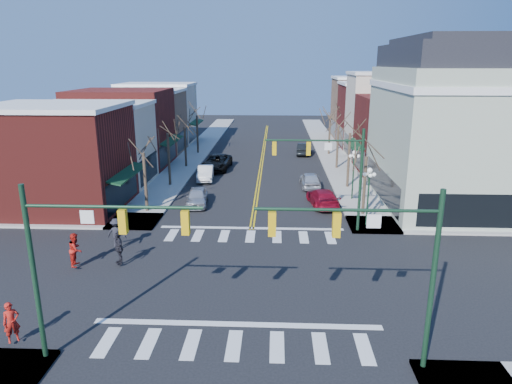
# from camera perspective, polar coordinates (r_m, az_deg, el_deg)

# --- Properties ---
(ground) EXTENTS (160.00, 160.00, 0.00)m
(ground) POSITION_cam_1_polar(r_m,az_deg,el_deg) (25.42, -1.49, -10.68)
(ground) COLOR black
(ground) RESTS_ON ground
(sidewalk_left) EXTENTS (3.50, 70.00, 0.15)m
(sidewalk_left) POSITION_cam_1_polar(r_m,az_deg,el_deg) (45.35, -10.82, 1.18)
(sidewalk_left) COLOR #9E9B93
(sidewalk_left) RESTS_ON ground
(sidewalk_right) EXTENTS (3.50, 70.00, 0.15)m
(sidewalk_right) POSITION_cam_1_polar(r_m,az_deg,el_deg) (44.71, 11.58, 0.93)
(sidewalk_right) COLOR #9E9B93
(sidewalk_right) RESTS_ON ground
(bldg_left_brick_a) EXTENTS (10.00, 8.50, 8.00)m
(bldg_left_brick_a) POSITION_cam_1_polar(r_m,az_deg,el_deg) (39.16, -23.56, 3.71)
(bldg_left_brick_a) COLOR maroon
(bldg_left_brick_a) RESTS_ON ground
(bldg_left_stucco_a) EXTENTS (10.00, 7.00, 7.50)m
(bldg_left_stucco_a) POSITION_cam_1_polar(r_m,az_deg,el_deg) (46.16, -19.42, 5.49)
(bldg_left_stucco_a) COLOR beige
(bldg_left_stucco_a) RESTS_ON ground
(bldg_left_brick_b) EXTENTS (10.00, 9.00, 8.50)m
(bldg_left_brick_b) POSITION_cam_1_polar(r_m,az_deg,el_deg) (53.50, -16.35, 7.61)
(bldg_left_brick_b) COLOR maroon
(bldg_left_brick_b) RESTS_ON ground
(bldg_left_tan) EXTENTS (10.00, 7.50, 7.80)m
(bldg_left_tan) POSITION_cam_1_polar(r_m,az_deg,el_deg) (61.34, -13.88, 8.44)
(bldg_left_tan) COLOR #A07658
(bldg_left_tan) RESTS_ON ground
(bldg_left_stucco_b) EXTENTS (10.00, 8.00, 8.20)m
(bldg_left_stucco_b) POSITION_cam_1_polar(r_m,az_deg,el_deg) (68.74, -12.11, 9.48)
(bldg_left_stucco_b) COLOR beige
(bldg_left_stucco_b) RESTS_ON ground
(bldg_right_brick_a) EXTENTS (10.00, 8.50, 8.00)m
(bldg_right_brick_a) POSITION_cam_1_polar(r_m,az_deg,el_deg) (50.90, 18.42, 6.76)
(bldg_right_brick_a) COLOR maroon
(bldg_right_brick_a) RESTS_ON ground
(bldg_right_stucco) EXTENTS (10.00, 7.00, 10.00)m
(bldg_right_stucco) POSITION_cam_1_polar(r_m,az_deg,el_deg) (58.20, 16.48, 8.97)
(bldg_right_stucco) COLOR beige
(bldg_right_stucco) RESTS_ON ground
(bldg_right_brick_b) EXTENTS (10.00, 8.00, 8.50)m
(bldg_right_brick_b) POSITION_cam_1_polar(r_m,az_deg,el_deg) (65.55, 14.90, 9.13)
(bldg_right_brick_b) COLOR maroon
(bldg_right_brick_b) RESTS_ON ground
(bldg_right_tan) EXTENTS (10.00, 8.00, 9.00)m
(bldg_right_tan) POSITION_cam_1_polar(r_m,az_deg,el_deg) (73.32, 13.61, 10.08)
(bldg_right_tan) COLOR #A07658
(bldg_right_tan) RESTS_ON ground
(victorian_corner) EXTENTS (12.25, 14.25, 13.30)m
(victorian_corner) POSITION_cam_1_polar(r_m,az_deg,el_deg) (40.30, 24.36, 7.78)
(victorian_corner) COLOR #A6B29A
(victorian_corner) RESTS_ON ground
(traffic_mast_near_left) EXTENTS (6.60, 0.28, 7.20)m
(traffic_mast_near_left) POSITION_cam_1_polar(r_m,az_deg,el_deg) (18.15, -21.20, -6.77)
(traffic_mast_near_left) COLOR #14331E
(traffic_mast_near_left) RESTS_ON ground
(traffic_mast_near_right) EXTENTS (6.60, 0.28, 7.20)m
(traffic_mast_near_right) POSITION_cam_1_polar(r_m,az_deg,el_deg) (17.11, 15.61, -7.64)
(traffic_mast_near_right) COLOR #14331E
(traffic_mast_near_right) RESTS_ON ground
(traffic_mast_far_right) EXTENTS (6.60, 0.28, 7.20)m
(traffic_mast_far_right) POSITION_cam_1_polar(r_m,az_deg,el_deg) (31.04, 9.69, 3.28)
(traffic_mast_far_right) COLOR #14331E
(traffic_mast_far_right) RESTS_ON ground
(lamppost_corner) EXTENTS (0.36, 0.36, 4.33)m
(lamppost_corner) POSITION_cam_1_polar(r_m,az_deg,el_deg) (32.94, 13.90, 0.63)
(lamppost_corner) COLOR #14331E
(lamppost_corner) RESTS_ON ground
(lamppost_midblock) EXTENTS (0.36, 0.36, 4.33)m
(lamppost_midblock) POSITION_cam_1_polar(r_m,az_deg,el_deg) (39.15, 12.11, 3.14)
(lamppost_midblock) COLOR #14331E
(lamppost_midblock) RESTS_ON ground
(tree_left_a) EXTENTS (0.24, 0.24, 4.76)m
(tree_left_a) POSITION_cam_1_polar(r_m,az_deg,el_deg) (36.27, -13.65, 1.09)
(tree_left_a) COLOR #382B21
(tree_left_a) RESTS_ON ground
(tree_left_b) EXTENTS (0.24, 0.24, 5.04)m
(tree_left_b) POSITION_cam_1_polar(r_m,az_deg,el_deg) (43.77, -10.83, 3.94)
(tree_left_b) COLOR #382B21
(tree_left_b) RESTS_ON ground
(tree_left_c) EXTENTS (0.24, 0.24, 4.55)m
(tree_left_c) POSITION_cam_1_polar(r_m,az_deg,el_deg) (51.49, -8.81, 5.53)
(tree_left_c) COLOR #382B21
(tree_left_c) RESTS_ON ground
(tree_left_d) EXTENTS (0.24, 0.24, 4.90)m
(tree_left_d) POSITION_cam_1_polar(r_m,az_deg,el_deg) (59.22, -7.33, 7.10)
(tree_left_d) COLOR #382B21
(tree_left_d) RESTS_ON ground
(tree_right_a) EXTENTS (0.24, 0.24, 4.62)m
(tree_right_a) POSITION_cam_1_polar(r_m,az_deg,el_deg) (35.52, 13.39, 0.67)
(tree_right_a) COLOR #382B21
(tree_right_a) RESTS_ON ground
(tree_right_b) EXTENTS (0.24, 0.24, 5.18)m
(tree_right_b) POSITION_cam_1_polar(r_m,az_deg,el_deg) (43.12, 11.50, 3.82)
(tree_right_b) COLOR #382B21
(tree_right_b) RESTS_ON ground
(tree_right_c) EXTENTS (0.24, 0.24, 4.83)m
(tree_right_c) POSITION_cam_1_polar(r_m,az_deg,el_deg) (50.92, 10.15, 5.52)
(tree_right_c) COLOR #382B21
(tree_right_c) RESTS_ON ground
(tree_right_d) EXTENTS (0.24, 0.24, 4.97)m
(tree_right_d) POSITION_cam_1_polar(r_m,az_deg,el_deg) (58.74, 9.16, 6.99)
(tree_right_d) COLOR #382B21
(tree_right_d) RESTS_ON ground
(car_left_near) EXTENTS (2.07, 4.31, 1.42)m
(car_left_near) POSITION_cam_1_polar(r_m,az_deg,el_deg) (37.85, -7.39, -0.60)
(car_left_near) COLOR #BBBBC0
(car_left_near) RESTS_ON ground
(car_left_mid) EXTENTS (1.85, 4.39, 1.41)m
(car_left_mid) POSITION_cam_1_polar(r_m,az_deg,el_deg) (45.96, -6.34, 2.38)
(car_left_mid) COLOR white
(car_left_mid) RESTS_ON ground
(car_left_far) EXTENTS (3.06, 5.99, 1.62)m
(car_left_far) POSITION_cam_1_polar(r_m,az_deg,el_deg) (50.33, -4.91, 3.72)
(car_left_far) COLOR black
(car_left_far) RESTS_ON ground
(car_right_near) EXTENTS (2.63, 5.11, 1.42)m
(car_right_near) POSITION_cam_1_polar(r_m,az_deg,el_deg) (37.72, 8.34, -0.70)
(car_right_near) COLOR maroon
(car_right_near) RESTS_ON ground
(car_right_mid) EXTENTS (1.94, 4.43, 1.48)m
(car_right_mid) POSITION_cam_1_polar(r_m,az_deg,el_deg) (43.17, 6.78, 1.53)
(car_right_mid) COLOR silver
(car_right_mid) RESTS_ON ground
(car_right_far) EXTENTS (2.05, 4.63, 1.48)m
(car_right_far) POSITION_cam_1_polar(r_m,az_deg,el_deg) (58.72, 6.00, 5.38)
(car_right_far) COLOR black
(car_right_far) RESTS_ON ground
(pedestrian_red_a) EXTENTS (0.77, 0.74, 1.77)m
(pedestrian_red_a) POSITION_cam_1_polar(r_m,az_deg,el_deg) (22.03, -28.25, -14.16)
(pedestrian_red_a) COLOR #AE1912
(pedestrian_red_a) RESTS_ON sidewalk_left
(pedestrian_red_b) EXTENTS (0.84, 1.03, 1.95)m
(pedestrian_red_b) POSITION_cam_1_polar(r_m,az_deg,el_deg) (28.07, -21.61, -6.69)
(pedestrian_red_b) COLOR red
(pedestrian_red_b) RESTS_ON sidewalk_left
(pedestrian_dark_a) EXTENTS (0.98, 1.21, 1.92)m
(pedestrian_dark_a) POSITION_cam_1_polar(r_m,az_deg,el_deg) (27.51, -16.78, -6.71)
(pedestrian_dark_a) COLOR black
(pedestrian_dark_a) RESTS_ON sidewalk_left
(pedestrian_dark_b) EXTENTS (1.30, 0.84, 1.90)m
(pedestrian_dark_b) POSITION_cam_1_polar(r_m,az_deg,el_deg) (29.93, -17.05, -4.91)
(pedestrian_dark_b) COLOR black
(pedestrian_dark_b) RESTS_ON sidewalk_left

